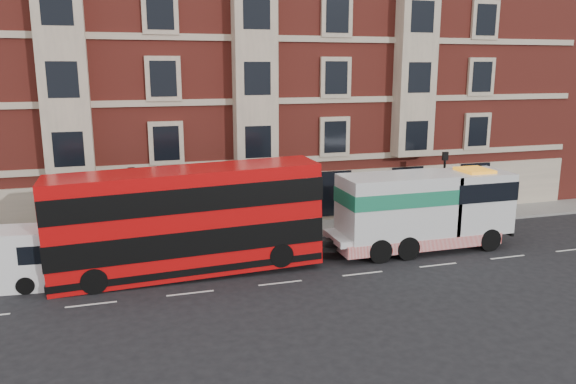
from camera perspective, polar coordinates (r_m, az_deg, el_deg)
name	(u,v)px	position (r m, az deg, el deg)	size (l,w,h in m)	color
ground	(280,283)	(25.36, -0.79, -9.23)	(120.00, 120.00, 0.00)	black
sidewalk	(244,234)	(32.21, -4.50, -4.32)	(90.00, 3.00, 0.15)	slate
victorian_terrace	(224,57)	(38.27, -6.50, 13.48)	(45.00, 12.00, 20.40)	maroon
lamp_post_west	(133,203)	(29.61, -15.44, -1.04)	(0.35, 0.15, 4.35)	black
lamp_post_east	(444,182)	(34.91, 15.53, 0.98)	(0.35, 0.15, 4.35)	black
double_decker_bus	(187,219)	(26.10, -10.24, -2.73)	(12.21, 2.80, 4.95)	red
tow_truck	(421,210)	(29.99, 13.33, -1.77)	(9.78, 2.89, 4.08)	silver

